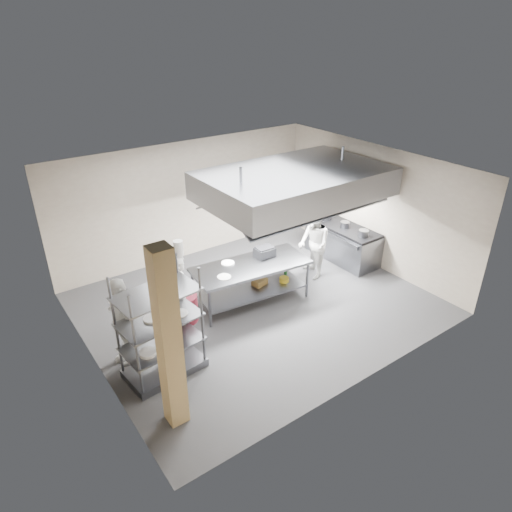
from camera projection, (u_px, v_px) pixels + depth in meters
floor at (257, 304)px, 10.01m from camera, size 7.00×7.00×0.00m
ceiling at (257, 171)px, 8.63m from camera, size 7.00×7.00×0.00m
wall_back at (187, 201)px, 11.49m from camera, size 7.00×0.00×7.00m
wall_left at (85, 296)px, 7.51m from camera, size 0.00×6.00×6.00m
wall_right at (373, 206)px, 11.13m from camera, size 0.00×6.00×6.00m
column at (169, 342)px, 6.45m from camera, size 0.30×0.30×3.00m
exhaust_hood at (295, 183)px, 9.87m from camera, size 4.00×2.50×0.60m
hood_strip_a at (261, 206)px, 9.55m from camera, size 1.60×0.12×0.04m
hood_strip_b at (324, 190)px, 10.48m from camera, size 1.60×0.12×0.04m
wall_shelf at (250, 189)px, 12.30m from camera, size 1.50×0.28×0.04m
island at (251, 283)px, 9.92m from camera, size 2.62×1.32×0.91m
island_worktop at (251, 266)px, 9.73m from camera, size 2.62×1.32×0.06m
island_undershelf at (251, 289)px, 10.00m from camera, size 2.41×1.20×0.04m
pass_rack at (160, 325)px, 7.64m from camera, size 1.41×0.92×2.01m
cooking_range at (342, 243)px, 11.77m from camera, size 0.80×2.00×0.84m
range_top at (344, 227)px, 11.56m from camera, size 0.78×1.96×0.06m
chef_head at (181, 300)px, 8.42m from camera, size 0.66×0.80×1.89m
chef_line at (314, 244)px, 10.73m from camera, size 0.89×1.00×1.72m
chef_plating at (123, 322)px, 7.94m from camera, size 0.50×1.05×1.74m
griddle at (265, 252)px, 10.02m from camera, size 0.42×0.33×0.20m
wicker_basket at (260, 282)px, 10.10m from camera, size 0.36×0.28×0.14m
stockpot at (345, 225)px, 11.44m from camera, size 0.23×0.23×0.16m
plate_stack at (162, 342)px, 7.81m from camera, size 0.28×0.28×0.05m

